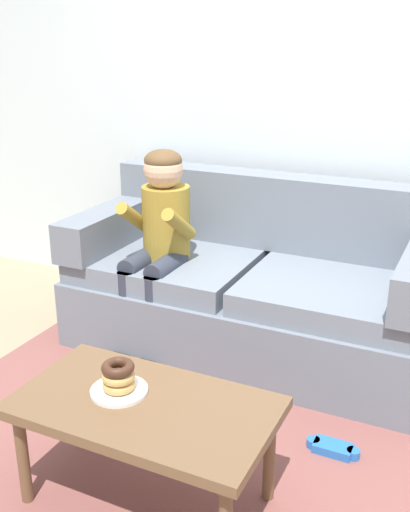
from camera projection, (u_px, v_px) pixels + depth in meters
name	position (u px, v px, depth m)	size (l,w,h in m)	color
ground	(205.00, 432.00, 2.68)	(10.00, 10.00, 0.00)	#9E896B
wall_back	(313.00, 84.00, 3.39)	(8.00, 0.10, 2.80)	silver
area_rug	(179.00, 464.00, 2.47)	(2.55, 1.78, 0.01)	brown
couch	(254.00, 290.00, 3.33)	(1.95, 0.90, 0.92)	slate
coffee_table	(145.00, 414.00, 2.15)	(0.93, 0.52, 0.43)	brown
person_child	(159.00, 231.00, 3.23)	(0.34, 0.58, 1.10)	olive
plate	(119.00, 391.00, 2.19)	(0.21, 0.21, 0.01)	white
donut	(119.00, 385.00, 2.19)	(0.12, 0.12, 0.04)	tan
donut_second	(118.00, 376.00, 2.17)	(0.12, 0.12, 0.04)	tan
donut_third	(118.00, 367.00, 2.16)	(0.12, 0.12, 0.04)	#422619
toy_controller	(333.00, 449.00, 2.53)	(0.23, 0.09, 0.05)	blue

